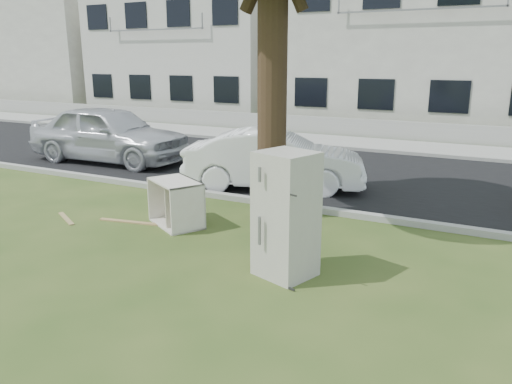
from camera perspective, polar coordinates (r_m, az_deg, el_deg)
The scene contains 16 objects.
ground at distance 8.02m, azimuth -1.22°, elevation -6.64°, with size 120.00×120.00×0.00m, color #2F4619.
road at distance 13.38m, azimuth 11.06°, elevation 1.95°, with size 120.00×7.00×0.01m, color black.
kerb_near at distance 10.13m, azimuth 5.37°, elevation -2.07°, with size 120.00×0.18×0.12m, color gray.
kerb_far at distance 16.76m, azimuth 14.49°, elevation 4.33°, with size 120.00×0.18×0.12m, color gray.
sidewalk at distance 18.16m, azimuth 15.53°, elevation 5.07°, with size 120.00×2.80×0.01m, color gray.
low_wall at distance 19.66m, azimuth 16.58°, elevation 6.73°, with size 120.00×0.15×0.70m, color gray.
townhouse_left at distance 28.65m, azimuth -5.99°, elevation 16.02°, with size 10.20×8.16×7.04m.
townhouse_center at distance 24.33m, azimuth 19.49°, elevation 15.96°, with size 11.22×8.16×7.44m.
filler_left at distance 38.43m, azimuth -23.92°, elevation 14.09°, with size 16.00×9.00×6.40m, color beige.
fridge at distance 6.87m, azimuth 3.45°, elevation -2.63°, with size 0.72×0.67×1.76m, color #B7B2A5.
cabinet at distance 9.21m, azimuth -9.13°, elevation -1.22°, with size 1.07×0.66×0.84m, color silver.
plank_a at distance 9.62m, azimuth -14.30°, elevation -3.32°, with size 1.21×0.10×0.02m, color #A0804D.
plank_b at distance 10.18m, azimuth -20.87°, elevation -2.85°, with size 0.89×0.09×0.02m, color #95804D.
plank_c at distance 9.40m, azimuth -7.74°, elevation -3.42°, with size 0.90×0.10×0.02m, color tan.
car_center at distance 11.64m, azimuth 2.14°, elevation 3.71°, with size 1.45×4.16×1.37m, color white.
car_left at distance 15.34m, azimuth -16.45°, elevation 6.41°, with size 1.97×4.90×1.67m, color #B3B4BB.
Camera 1 is at (3.55, -6.56, 2.95)m, focal length 35.00 mm.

